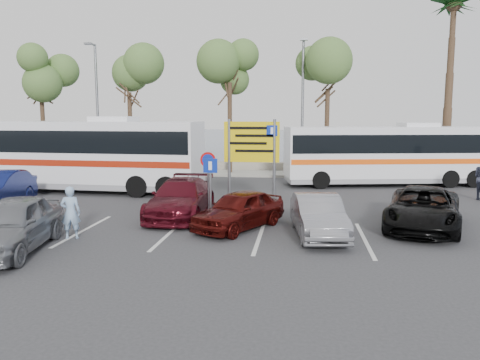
# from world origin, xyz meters

# --- Properties ---
(ground) EXTENTS (120.00, 120.00, 0.00)m
(ground) POSITION_xyz_m (0.00, 0.00, 0.00)
(ground) COLOR #313134
(ground) RESTS_ON ground
(kerb_strip) EXTENTS (44.00, 2.40, 0.15)m
(kerb_strip) POSITION_xyz_m (0.00, 14.00, 0.07)
(kerb_strip) COLOR #9B988D
(kerb_strip) RESTS_ON ground
(seawall) EXTENTS (48.00, 0.80, 0.60)m
(seawall) POSITION_xyz_m (0.00, 16.00, 0.30)
(seawall) COLOR gray
(seawall) RESTS_ON ground
(sea) EXTENTS (140.00, 140.00, 0.00)m
(sea) POSITION_xyz_m (0.00, 60.00, 0.01)
(sea) COLOR #415068
(sea) RESTS_ON ground
(tree_far_left) EXTENTS (3.20, 3.20, 7.60)m
(tree_far_left) POSITION_xyz_m (-14.00, 14.00, 6.33)
(tree_far_left) COLOR #382619
(tree_far_left) RESTS_ON kerb_strip
(tree_left) EXTENTS (3.20, 3.20, 7.20)m
(tree_left) POSITION_xyz_m (-8.00, 14.00, 6.00)
(tree_left) COLOR #382619
(tree_left) RESTS_ON kerb_strip
(tree_mid) EXTENTS (3.20, 3.20, 8.00)m
(tree_mid) POSITION_xyz_m (-1.50, 14.00, 6.65)
(tree_mid) COLOR #382619
(tree_mid) RESTS_ON kerb_strip
(tree_right) EXTENTS (3.20, 3.20, 7.40)m
(tree_right) POSITION_xyz_m (4.50, 14.00, 6.17)
(tree_right) COLOR #382619
(tree_right) RESTS_ON kerb_strip
(palm_tree) EXTENTS (4.80, 4.80, 11.20)m
(palm_tree) POSITION_xyz_m (11.50, 14.00, 9.87)
(palm_tree) COLOR #382619
(palm_tree) RESTS_ON kerb_strip
(street_lamp_left) EXTENTS (0.45, 1.15, 8.01)m
(street_lamp_left) POSITION_xyz_m (-10.00, 13.52, 4.60)
(street_lamp_left) COLOR slate
(street_lamp_left) RESTS_ON kerb_strip
(street_lamp_right) EXTENTS (0.45, 1.15, 8.01)m
(street_lamp_right) POSITION_xyz_m (3.00, 13.52, 4.60)
(street_lamp_right) COLOR slate
(street_lamp_right) RESTS_ON kerb_strip
(direction_sign) EXTENTS (2.20, 0.12, 3.60)m
(direction_sign) POSITION_xyz_m (1.00, 3.20, 2.43)
(direction_sign) COLOR slate
(direction_sign) RESTS_ON ground
(sign_no_stop) EXTENTS (0.60, 0.08, 2.35)m
(sign_no_stop) POSITION_xyz_m (-0.60, 2.38, 1.58)
(sign_no_stop) COLOR slate
(sign_no_stop) RESTS_ON ground
(sign_parking) EXTENTS (0.50, 0.07, 2.25)m
(sign_parking) POSITION_xyz_m (-0.20, 0.79, 1.47)
(sign_parking) COLOR slate
(sign_parking) RESTS_ON ground
(lane_markings) EXTENTS (12.02, 4.20, 0.01)m
(lane_markings) POSITION_xyz_m (-1.14, -1.00, 0.00)
(lane_markings) COLOR silver
(lane_markings) RESTS_ON ground
(coach_bus_left) EXTENTS (11.94, 3.10, 3.69)m
(coach_bus_left) POSITION_xyz_m (-7.74, 6.50, 1.71)
(coach_bus_left) COLOR white
(coach_bus_left) RESTS_ON ground
(coach_bus_right) EXTENTS (11.00, 4.23, 3.36)m
(coach_bus_right) POSITION_xyz_m (7.50, 10.50, 1.56)
(coach_bus_right) COLOR white
(coach_bus_right) RESTS_ON ground
(car_silver_a) EXTENTS (2.52, 4.69, 1.52)m
(car_silver_a) POSITION_xyz_m (-5.00, -3.50, 0.76)
(car_silver_a) COLOR slate
(car_silver_a) RESTS_ON ground
(car_maroon) EXTENTS (2.01, 4.80, 1.39)m
(car_maroon) POSITION_xyz_m (-1.47, 1.50, 0.69)
(car_maroon) COLOR #4F0D17
(car_maroon) RESTS_ON ground
(car_red) EXTENTS (3.17, 4.03, 1.29)m
(car_red) POSITION_xyz_m (0.93, -0.09, 0.64)
(car_red) COLOR #470C0A
(car_red) RESTS_ON ground
(suv_black) EXTENTS (3.51, 5.31, 1.36)m
(suv_black) POSITION_xyz_m (7.00, 0.72, 0.68)
(suv_black) COLOR black
(suv_black) RESTS_ON ground
(car_silver_b) EXTENTS (1.85, 4.04, 1.28)m
(car_silver_b) POSITION_xyz_m (3.50, -0.73, 0.64)
(car_silver_b) COLOR gray
(car_silver_b) RESTS_ON ground
(pedestrian_near) EXTENTS (0.67, 0.53, 1.62)m
(pedestrian_near) POSITION_xyz_m (-4.01, -2.00, 0.81)
(pedestrian_near) COLOR #8DACCE
(pedestrian_near) RESTS_ON ground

